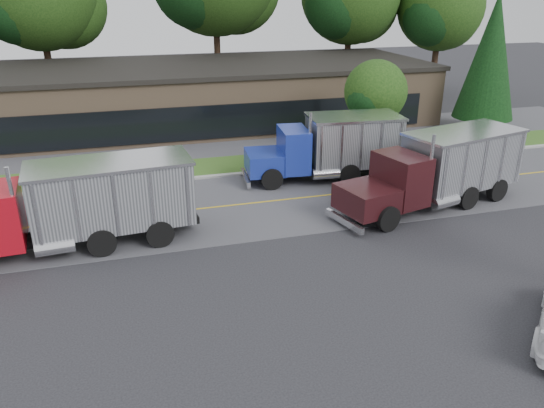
# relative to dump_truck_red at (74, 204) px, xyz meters

# --- Properties ---
(ground) EXTENTS (140.00, 140.00, 0.00)m
(ground) POSITION_rel_dump_truck_red_xyz_m (6.79, -6.53, -1.81)
(ground) COLOR #37373C
(ground) RESTS_ON ground
(road) EXTENTS (60.00, 8.00, 0.02)m
(road) POSITION_rel_dump_truck_red_xyz_m (6.79, 2.47, -1.81)
(road) COLOR slate
(road) RESTS_ON ground
(center_line) EXTENTS (60.00, 0.12, 0.01)m
(center_line) POSITION_rel_dump_truck_red_xyz_m (6.79, 2.47, -1.81)
(center_line) COLOR gold
(center_line) RESTS_ON ground
(curb) EXTENTS (60.00, 0.30, 0.12)m
(curb) POSITION_rel_dump_truck_red_xyz_m (6.79, 6.67, -1.81)
(curb) COLOR #9E9E99
(curb) RESTS_ON ground
(grass_verge) EXTENTS (60.00, 3.40, 0.03)m
(grass_verge) POSITION_rel_dump_truck_red_xyz_m (6.79, 8.47, -1.81)
(grass_verge) COLOR #386623
(grass_verge) RESTS_ON ground
(far_parking) EXTENTS (60.00, 7.00, 0.02)m
(far_parking) POSITION_rel_dump_truck_red_xyz_m (6.79, 13.47, -1.81)
(far_parking) COLOR slate
(far_parking) RESTS_ON ground
(strip_mall) EXTENTS (32.00, 12.00, 4.00)m
(strip_mall) POSITION_rel_dump_truck_red_xyz_m (8.79, 19.47, 0.19)
(strip_mall) COLOR #8A6E54
(strip_mall) RESTS_ON ground
(tree_far_e) EXTENTS (8.22, 7.73, 11.72)m
(tree_far_e) POSITION_rel_dump_truck_red_xyz_m (30.91, 24.57, 5.66)
(tree_far_e) COLOR #382619
(tree_far_e) RESTS_ON ground
(evergreen_right) EXTENTS (4.13, 4.13, 9.39)m
(evergreen_right) POSITION_rel_dump_truck_red_xyz_m (26.79, 11.47, 3.34)
(evergreen_right) COLOR #382619
(evergreen_right) RESTS_ON ground
(tree_verge) EXTENTS (3.97, 3.74, 5.67)m
(tree_verge) POSITION_rel_dump_truck_red_xyz_m (16.85, 8.52, 1.79)
(tree_verge) COLOR #382619
(tree_verge) RESTS_ON ground
(dump_truck_red) EXTENTS (10.79, 3.45, 3.36)m
(dump_truck_red) POSITION_rel_dump_truck_red_xyz_m (0.00, 0.00, 0.00)
(dump_truck_red) COLOR black
(dump_truck_red) RESTS_ON ground
(dump_truck_blue) EXTENTS (8.40, 3.34, 3.36)m
(dump_truck_blue) POSITION_rel_dump_truck_red_xyz_m (12.66, 4.84, -0.01)
(dump_truck_blue) COLOR black
(dump_truck_blue) RESTS_ON ground
(dump_truck_maroon) EXTENTS (9.88, 4.69, 3.36)m
(dump_truck_maroon) POSITION_rel_dump_truck_red_xyz_m (16.14, 0.04, -0.00)
(dump_truck_maroon) COLOR black
(dump_truck_maroon) RESTS_ON ground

